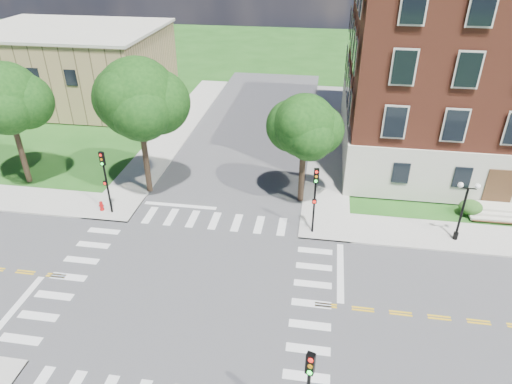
# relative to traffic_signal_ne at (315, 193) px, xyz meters

# --- Properties ---
(ground) EXTENTS (160.00, 160.00, 0.00)m
(ground) POSITION_rel_traffic_signal_ne_xyz_m (-6.91, -6.80, -3.19)
(ground) COLOR #1B4B15
(ground) RESTS_ON ground
(road_ew) EXTENTS (90.00, 12.00, 0.01)m
(road_ew) POSITION_rel_traffic_signal_ne_xyz_m (-6.91, -6.80, -3.18)
(road_ew) COLOR #3D3D3F
(road_ew) RESTS_ON ground
(road_ns) EXTENTS (12.00, 90.00, 0.01)m
(road_ns) POSITION_rel_traffic_signal_ne_xyz_m (-6.91, -6.80, -3.18)
(road_ns) COLOR #3D3D3F
(road_ns) RESTS_ON ground
(sidewalk_ne) EXTENTS (34.00, 34.00, 0.12)m
(sidewalk_ne) POSITION_rel_traffic_signal_ne_xyz_m (8.47, 8.58, -3.13)
(sidewalk_ne) COLOR #9E9B93
(sidewalk_ne) RESTS_ON ground
(sidewalk_nw) EXTENTS (34.00, 34.00, 0.12)m
(sidewalk_nw) POSITION_rel_traffic_signal_ne_xyz_m (-22.28, 8.58, -3.13)
(sidewalk_nw) COLOR #9E9B93
(sidewalk_nw) RESTS_ON ground
(crosswalk_east) EXTENTS (2.20, 10.20, 0.02)m
(crosswalk_east) POSITION_rel_traffic_signal_ne_xyz_m (0.29, -6.80, -3.19)
(crosswalk_east) COLOR silver
(crosswalk_east) RESTS_ON ground
(stop_bar_east) EXTENTS (0.40, 5.50, 0.00)m
(stop_bar_east) POSITION_rel_traffic_signal_ne_xyz_m (1.89, -3.80, -3.19)
(stop_bar_east) COLOR silver
(stop_bar_east) RESTS_ON ground
(secondary_building) EXTENTS (20.40, 15.40, 8.30)m
(secondary_building) POSITION_rel_traffic_signal_ne_xyz_m (-28.91, 23.20, 1.09)
(secondary_building) COLOR #9E8557
(secondary_building) RESTS_ON ground
(tree_b) EXTENTS (5.21, 5.21, 9.65)m
(tree_b) POSITION_rel_traffic_signal_ne_xyz_m (-23.16, 3.65, 3.95)
(tree_b) COLOR #2C2316
(tree_b) RESTS_ON ground
(tree_c) EXTENTS (5.77, 5.77, 10.39)m
(tree_c) POSITION_rel_traffic_signal_ne_xyz_m (-12.88, 3.68, 4.41)
(tree_c) COLOR #2C2316
(tree_c) RESTS_ON ground
(tree_d) EXTENTS (4.46, 4.46, 8.21)m
(tree_d) POSITION_rel_traffic_signal_ne_xyz_m (-1.09, 4.12, 2.89)
(tree_d) COLOR #2C2316
(tree_d) RESTS_ON ground
(traffic_signal_ne) EXTENTS (0.35, 0.39, 4.80)m
(traffic_signal_ne) POSITION_rel_traffic_signal_ne_xyz_m (0.00, 0.00, 0.00)
(traffic_signal_ne) COLOR black
(traffic_signal_ne) RESTS_ON ground
(traffic_signal_nw) EXTENTS (0.37, 0.42, 4.80)m
(traffic_signal_nw) POSITION_rel_traffic_signal_ne_xyz_m (-14.50, 0.21, 0.00)
(traffic_signal_nw) COLOR black
(traffic_signal_nw) RESTS_ON ground
(twin_lamp_west) EXTENTS (1.36, 0.36, 4.23)m
(twin_lamp_west) POSITION_rel_traffic_signal_ne_xyz_m (9.41, 0.63, -0.66)
(twin_lamp_west) COLOR black
(twin_lamp_west) RESTS_ON ground
(fire_hydrant) EXTENTS (0.35, 0.35, 0.75)m
(fire_hydrant) POSITION_rel_traffic_signal_ne_xyz_m (-15.32, 0.37, -2.72)
(fire_hydrant) COLOR #A70C0D
(fire_hydrant) RESTS_ON ground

